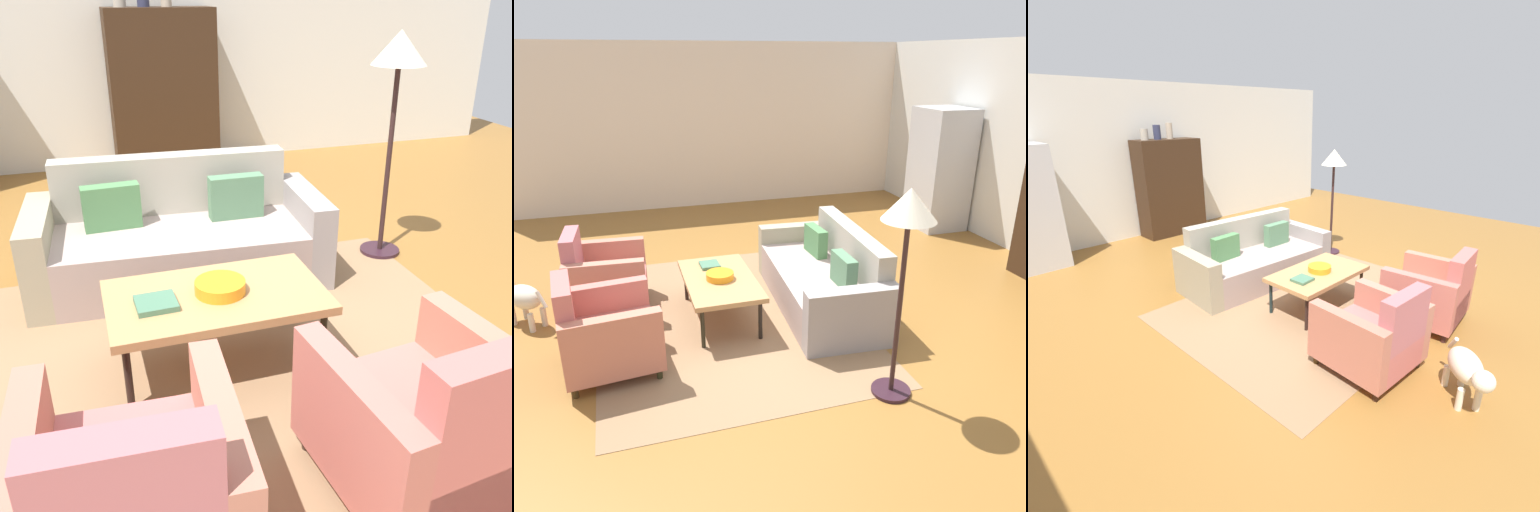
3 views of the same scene
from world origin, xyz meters
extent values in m
plane|color=brown|center=(0.00, 0.00, 0.00)|extent=(11.28, 11.28, 0.00)
cube|color=beige|center=(-4.70, 0.00, 1.40)|extent=(0.12, 7.33, 2.80)
cube|color=#8E6B4B|center=(-0.29, -0.67, 0.00)|extent=(3.40, 2.60, 0.01)
cube|color=gray|center=(-0.29, 0.38, 0.21)|extent=(1.80, 1.01, 0.42)
cube|color=gray|center=(-0.27, 0.74, 0.43)|extent=(1.75, 0.30, 0.86)
cube|color=gray|center=(0.67, 0.31, 0.31)|extent=(0.24, 0.91, 0.62)
cube|color=gray|center=(-1.25, 0.44, 0.31)|extent=(0.24, 0.91, 0.62)
cube|color=#4E7756|center=(0.16, 0.45, 0.58)|extent=(0.40, 0.13, 0.32)
cube|color=#487949|center=(-0.74, 0.51, 0.58)|extent=(0.40, 0.14, 0.32)
cylinder|color=black|center=(-0.82, -0.44, 0.20)|extent=(0.04, 0.04, 0.41)
cylinder|color=black|center=(0.24, -0.44, 0.20)|extent=(0.04, 0.04, 0.41)
cylinder|color=black|center=(-0.82, -1.00, 0.20)|extent=(0.04, 0.04, 0.41)
cylinder|color=black|center=(0.24, -1.00, 0.20)|extent=(0.04, 0.04, 0.41)
cube|color=tan|center=(-0.29, -0.72, 0.43)|extent=(1.20, 0.70, 0.05)
cylinder|color=#3C2810|center=(-1.21, -1.46, 0.05)|extent=(0.05, 0.05, 0.10)
cylinder|color=#381A12|center=(-0.53, -1.51, 0.05)|extent=(0.05, 0.05, 0.10)
cylinder|color=#351C11|center=(-1.25, -2.14, 0.05)|extent=(0.05, 0.05, 0.10)
cylinder|color=#362917|center=(-0.58, -2.18, 0.05)|extent=(0.05, 0.05, 0.10)
cube|color=#BF6461|center=(-0.89, -1.82, 0.25)|extent=(0.61, 0.83, 0.30)
cube|color=#B4656A|center=(-0.91, -2.15, 0.49)|extent=(0.57, 0.18, 0.78)
cube|color=#B76C59|center=(-1.23, -1.80, 0.38)|extent=(0.17, 0.81, 0.56)
cube|color=#BB725E|center=(-0.55, -1.84, 0.38)|extent=(0.17, 0.81, 0.56)
cylinder|color=#33231A|center=(-0.06, -1.52, 0.05)|extent=(0.05, 0.05, 0.10)
cylinder|color=#2A2915|center=(0.61, -1.45, 0.05)|extent=(0.05, 0.05, 0.10)
cylinder|color=#331A19|center=(0.00, -2.20, 0.05)|extent=(0.05, 0.05, 0.10)
cylinder|color=#372811|center=(0.68, -2.13, 0.05)|extent=(0.05, 0.05, 0.10)
cube|color=#B4685E|center=(0.31, -1.82, 0.25)|extent=(0.64, 0.85, 0.30)
cube|color=#C3645F|center=(0.34, -2.15, 0.49)|extent=(0.57, 0.20, 0.78)
cube|color=#C0695E|center=(-0.03, -1.86, 0.38)|extent=(0.20, 0.81, 0.56)
cube|color=#C2705A|center=(0.65, -1.79, 0.38)|extent=(0.20, 0.81, 0.56)
cylinder|color=orange|center=(-0.27, -0.72, 0.49)|extent=(0.28, 0.28, 0.07)
cube|color=#447155|center=(-0.63, -0.76, 0.48)|extent=(0.22, 0.20, 0.03)
cube|color=#B7BABF|center=(-2.33, 3.22, 0.93)|extent=(0.80, 0.70, 1.85)
cylinder|color=#99999E|center=(-2.28, 3.59, 1.02)|extent=(0.02, 0.02, 0.70)
cylinder|color=#2F1923|center=(1.37, 0.35, 0.01)|extent=(0.32, 0.32, 0.03)
cylinder|color=#2E1D1D|center=(1.37, 0.35, 0.76)|extent=(0.04, 0.04, 1.45)
cone|color=beige|center=(1.37, 0.35, 1.60)|extent=(0.40, 0.40, 0.24)
cylinder|color=beige|center=(-0.88, -2.68, 0.10)|extent=(0.06, 0.06, 0.20)
cylinder|color=beige|center=(-0.56, -2.59, 0.10)|extent=(0.06, 0.06, 0.20)
cylinder|color=beige|center=(-0.66, -2.48, 0.10)|extent=(0.06, 0.06, 0.20)
ellipsoid|color=beige|center=(-0.72, -2.63, 0.32)|extent=(0.47, 0.46, 0.24)
cylinder|color=beige|center=(-0.52, -2.45, 0.36)|extent=(0.12, 0.12, 0.17)
camera|label=1|loc=(-0.92, -3.37, 1.97)|focal=39.48mm
camera|label=2|loc=(4.40, -1.63, 2.59)|focal=35.70mm
camera|label=3|loc=(-3.63, -3.37, 2.27)|focal=26.68mm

